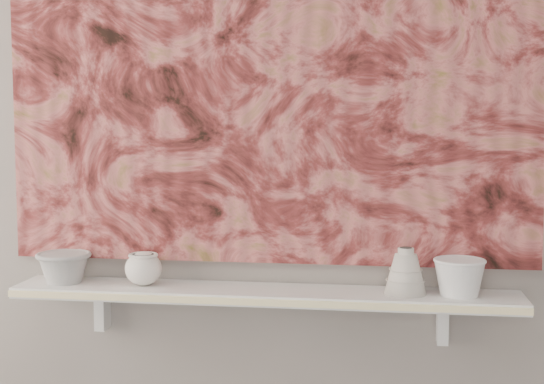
% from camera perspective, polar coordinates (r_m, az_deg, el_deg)
% --- Properties ---
extents(wall_back, '(3.60, 0.00, 3.60)m').
position_cam_1_polar(wall_back, '(2.14, -0.28, 4.27)').
color(wall_back, gray).
rests_on(wall_back, floor).
extents(shelf, '(1.40, 0.18, 0.03)m').
position_cam_1_polar(shelf, '(2.10, -0.67, -7.72)').
color(shelf, silver).
rests_on(shelf, wall_back).
extents(shelf_stripe, '(1.40, 0.01, 0.02)m').
position_cam_1_polar(shelf_stripe, '(2.01, -1.09, -8.31)').
color(shelf_stripe, '#F9E9A6').
rests_on(shelf_stripe, shelf).
extents(bracket_left, '(0.03, 0.06, 0.12)m').
position_cam_1_polar(bracket_left, '(2.31, -12.65, -8.59)').
color(bracket_left, silver).
rests_on(bracket_left, wall_back).
extents(bracket_right, '(0.03, 0.06, 0.12)m').
position_cam_1_polar(bracket_right, '(2.17, 12.71, -9.50)').
color(bracket_right, silver).
rests_on(bracket_right, wall_back).
extents(painting, '(1.50, 0.02, 1.10)m').
position_cam_1_polar(painting, '(2.13, -0.34, 9.37)').
color(painting, maroon).
rests_on(painting, wall_back).
extents(house_motif, '(0.09, 0.00, 0.08)m').
position_cam_1_polar(house_motif, '(2.10, 11.83, 0.91)').
color(house_motif, black).
rests_on(house_motif, painting).
extents(bowl_grey, '(0.19, 0.19, 0.09)m').
position_cam_1_polar(bowl_grey, '(2.25, -15.40, -5.47)').
color(bowl_grey, gray).
rests_on(bowl_grey, shelf).
extents(cup_cream, '(0.13, 0.13, 0.09)m').
position_cam_1_polar(cup_cream, '(2.17, -9.66, -5.71)').
color(cup_cream, silver).
rests_on(cup_cream, shelf).
extents(bell_vessel, '(0.15, 0.15, 0.12)m').
position_cam_1_polar(bell_vessel, '(2.06, 10.02, -5.86)').
color(bell_vessel, beige).
rests_on(bell_vessel, shelf).
extents(bowl_white, '(0.17, 0.17, 0.10)m').
position_cam_1_polar(bowl_white, '(2.07, 13.92, -6.22)').
color(bowl_white, white).
rests_on(bowl_white, shelf).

